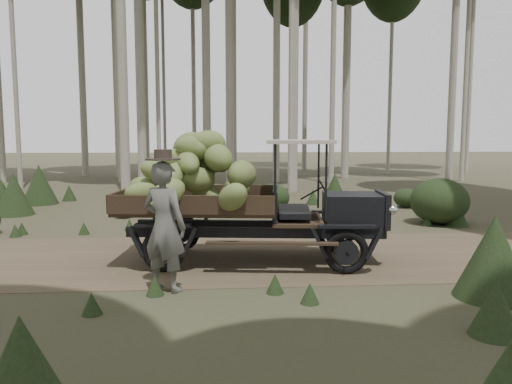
% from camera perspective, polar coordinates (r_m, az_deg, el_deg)
% --- Properties ---
extents(ground, '(120.00, 120.00, 0.00)m').
position_cam_1_polar(ground, '(9.74, -7.69, -7.47)').
color(ground, '#473D2B').
rests_on(ground, ground).
extents(dirt_track, '(70.00, 4.00, 0.01)m').
position_cam_1_polar(dirt_track, '(9.74, -7.69, -7.45)').
color(dirt_track, brown).
rests_on(dirt_track, ground).
extents(banana_truck, '(5.09, 2.67, 2.49)m').
position_cam_1_polar(banana_truck, '(9.21, -3.95, 0.74)').
color(banana_truck, black).
rests_on(banana_truck, ground).
extents(farmer, '(0.86, 0.76, 2.14)m').
position_cam_1_polar(farmer, '(7.59, -10.43, -3.71)').
color(farmer, '#5C5B54').
rests_on(farmer, ground).
extents(undergrowth, '(22.14, 23.13, 1.37)m').
position_cam_1_polar(undergrowth, '(8.88, -12.15, -5.29)').
color(undergrowth, '#233319').
rests_on(undergrowth, ground).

